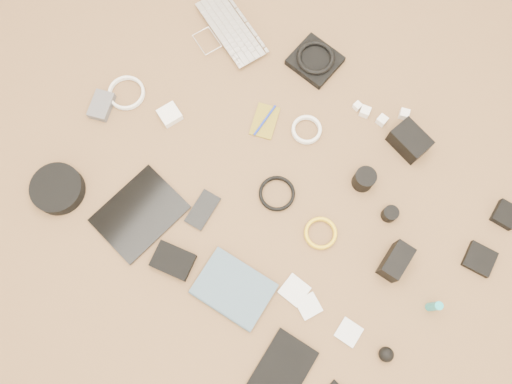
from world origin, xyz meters
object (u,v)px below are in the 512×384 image
Objects in this scene: laptop at (221,35)px; headphone_case at (58,189)px; tablet at (140,214)px; phone at (203,210)px; paperback at (219,312)px; dslr_camera at (410,141)px.

laptop is 1.85× the size of headphone_case.
phone is (0.16, 0.14, -0.00)m from tablet.
tablet is 0.42m from paperback.
headphone_case reaches higher than laptop.
paperback is (0.26, -0.23, 0.01)m from phone.
headphone_case is at bearing -151.79° from tablet.
paperback is (0.68, 0.02, -0.01)m from headphone_case.
dslr_camera is (0.78, 0.06, 0.02)m from laptop.
phone is (0.37, -0.56, -0.01)m from laptop.
dslr_camera is 0.46× the size of tablet.
dslr_camera reaches higher than laptop.
headphone_case reaches higher than paperback.
dslr_camera is 0.86m from paperback.
phone is 0.56× the size of paperback.
tablet is (0.21, -0.70, -0.01)m from laptop.
tablet is at bearing -53.09° from laptop.
headphone_case is at bearing -157.61° from phone.
headphone_case is 0.75× the size of paperback.
paperback is at bearing -31.41° from laptop.
laptop is at bearing 32.83° from paperback.
headphone_case is at bearing 85.75° from paperback.
laptop is 2.53× the size of dslr_camera.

